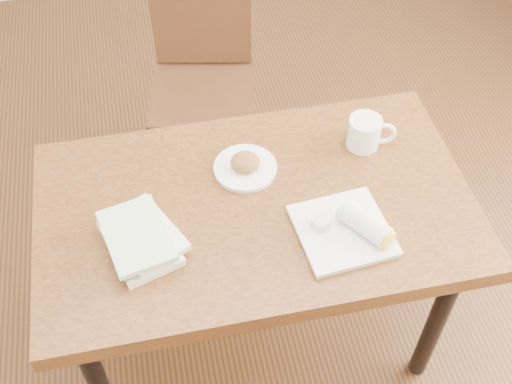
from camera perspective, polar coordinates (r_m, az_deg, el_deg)
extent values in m
cube|color=#472814|center=(2.52, 0.00, -12.05)|extent=(4.00, 5.00, 0.01)
cube|color=brown|center=(1.91, 0.00, -1.56)|extent=(1.29, 0.76, 0.06)
cylinder|color=black|center=(2.21, 15.77, -10.91)|extent=(0.06, 0.06, 0.69)
cylinder|color=black|center=(2.38, -14.39, -4.22)|extent=(0.06, 0.06, 0.69)
cylinder|color=black|center=(2.49, 10.99, -0.11)|extent=(0.06, 0.06, 0.69)
cylinder|color=#402212|center=(2.96, -0.76, 7.27)|extent=(0.04, 0.04, 0.45)
cylinder|color=#402212|center=(2.98, -7.76, 7.18)|extent=(0.04, 0.04, 0.45)
cylinder|color=#402212|center=(2.70, -0.79, 2.15)|extent=(0.04, 0.04, 0.45)
cylinder|color=#402212|center=(2.73, -8.39, 2.10)|extent=(0.04, 0.04, 0.45)
cube|color=#402212|center=(2.67, -4.75, 8.56)|extent=(0.50, 0.50, 0.04)
cube|color=#402212|center=(2.66, -4.90, 15.49)|extent=(0.40, 0.12, 0.45)
cylinder|color=white|center=(1.97, -0.96, 2.06)|extent=(0.19, 0.19, 0.01)
cylinder|color=white|center=(1.96, -0.96, 2.23)|extent=(0.20, 0.20, 0.01)
ellipsoid|color=#B27538|center=(1.95, -0.97, 2.68)|extent=(0.11, 0.11, 0.05)
cylinder|color=white|center=(2.05, 9.58, 5.24)|extent=(0.10, 0.10, 0.10)
torus|color=white|center=(2.05, 11.25, 5.13)|extent=(0.08, 0.04, 0.08)
cylinder|color=tan|center=(2.01, 9.75, 6.21)|extent=(0.09, 0.09, 0.01)
cylinder|color=#F2E5CC|center=(2.01, 9.76, 6.28)|extent=(0.06, 0.06, 0.00)
cube|color=white|center=(1.83, 7.70, -3.52)|extent=(0.27, 0.27, 0.01)
cube|color=white|center=(1.82, 7.74, -3.32)|extent=(0.28, 0.28, 0.01)
cylinder|color=white|center=(1.80, 9.62, -2.74)|extent=(0.14, 0.17, 0.06)
cylinder|color=yellow|center=(1.78, 11.57, -4.11)|extent=(0.06, 0.05, 0.06)
cylinder|color=silver|center=(1.81, 5.76, -2.65)|extent=(0.05, 0.05, 0.03)
cylinder|color=red|center=(1.80, 5.79, -2.43)|extent=(0.05, 0.05, 0.01)
cube|color=white|center=(1.81, -10.23, -4.50)|extent=(0.23, 0.28, 0.03)
cube|color=silver|center=(1.80, -9.95, -3.72)|extent=(0.25, 0.28, 0.02)
cube|color=#8DCB87|center=(1.78, -10.60, -3.82)|extent=(0.21, 0.27, 0.02)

